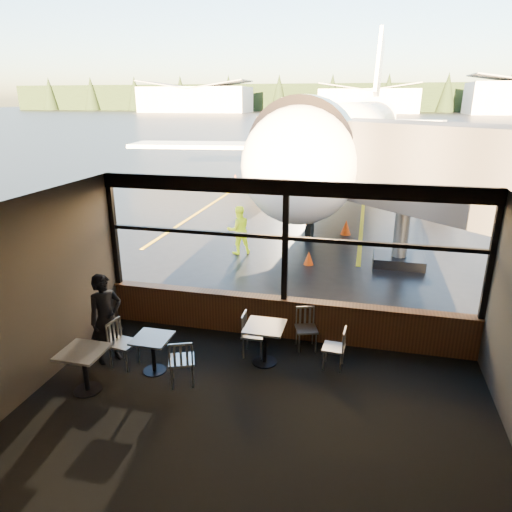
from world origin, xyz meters
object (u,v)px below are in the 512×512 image
at_px(chair_near_w, 254,335).
at_px(passenger, 106,319).
at_px(cafe_table_near, 265,344).
at_px(cafe_table_left, 85,371).
at_px(cone_nose, 346,227).
at_px(airliner, 356,91).
at_px(chair_mid_s, 182,361).
at_px(ground_crew, 239,230).
at_px(cone_wing, 235,179).
at_px(cone_extra, 309,258).
at_px(chair_near_n, 306,329).
at_px(chair_near_e, 334,348).
at_px(chair_mid_w, 124,344).
at_px(cafe_table_mid, 153,355).
at_px(jet_bridge, 436,188).

bearing_deg(chair_near_w, passenger, -74.82).
bearing_deg(passenger, cafe_table_near, -43.42).
height_order(cafe_table_left, cone_nose, cafe_table_left).
height_order(airliner, chair_mid_s, airliner).
distance_m(ground_crew, cone_wing, 13.89).
xyz_separation_m(chair_mid_s, cone_extra, (1.44, 7.02, -0.26)).
bearing_deg(chair_mid_s, chair_near_n, 18.71).
relative_size(chair_near_e, chair_mid_w, 0.90).
relative_size(chair_near_e, chair_mid_s, 0.90).
relative_size(cone_nose, cone_wing, 1.01).
bearing_deg(chair_near_e, cafe_table_left, 116.87).
bearing_deg(cafe_table_mid, chair_near_n, 29.37).
height_order(cafe_table_near, cone_wing, cafe_table_near).
distance_m(cafe_table_mid, chair_near_w, 2.02).
bearing_deg(jet_bridge, chair_near_w, -122.32).
bearing_deg(cone_nose, chair_mid_w, -109.60).
xyz_separation_m(airliner, jet_bridge, (3.00, -14.19, -2.97)).
height_order(cafe_table_near, cafe_table_left, cafe_table_near).
xyz_separation_m(airliner, cone_wing, (-7.09, -0.95, -5.20)).
distance_m(airliner, jet_bridge, 14.80).
height_order(cafe_table_near, chair_near_n, chair_near_n).
bearing_deg(chair_mid_s, cone_nose, 55.25).
height_order(chair_mid_s, ground_crew, ground_crew).
height_order(airliner, chair_near_n, airliner).
xyz_separation_m(cafe_table_mid, cafe_table_left, (-0.90, -0.86, 0.04)).
relative_size(chair_mid_s, ground_crew, 0.59).
xyz_separation_m(airliner, cafe_table_left, (-3.69, -22.49, -5.07)).
height_order(ground_crew, cone_extra, ground_crew).
bearing_deg(passenger, cone_nose, 13.12).
distance_m(chair_mid_w, cone_extra, 7.28).
height_order(cafe_table_left, chair_near_n, chair_near_n).
distance_m(cafe_table_left, chair_near_e, 4.63).
distance_m(chair_near_e, chair_near_w, 1.63).
xyz_separation_m(cafe_table_mid, cone_nose, (3.10, 10.57, -0.09)).
distance_m(jet_bridge, chair_near_w, 7.85).
bearing_deg(chair_near_w, chair_mid_s, -41.60).
bearing_deg(cafe_table_left, cafe_table_mid, 43.65).
bearing_deg(cafe_table_mid, ground_crew, 92.78).
relative_size(cafe_table_near, ground_crew, 0.50).
bearing_deg(jet_bridge, cone_extra, -169.67).
xyz_separation_m(airliner, chair_near_w, (-1.05, -20.59, -5.01)).
xyz_separation_m(cafe_table_left, chair_near_w, (2.64, 1.90, 0.06)).
relative_size(chair_near_e, chair_near_w, 0.92).
distance_m(airliner, chair_near_w, 21.22).
bearing_deg(cone_extra, jet_bridge, 10.33).
bearing_deg(chair_mid_s, cafe_table_near, 15.96).
distance_m(chair_mid_s, cone_nose, 11.08).
bearing_deg(cafe_table_left, chair_near_w, 35.77).
bearing_deg(chair_near_n, airliner, -108.08).
bearing_deg(airliner, cafe_table_mid, -92.50).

